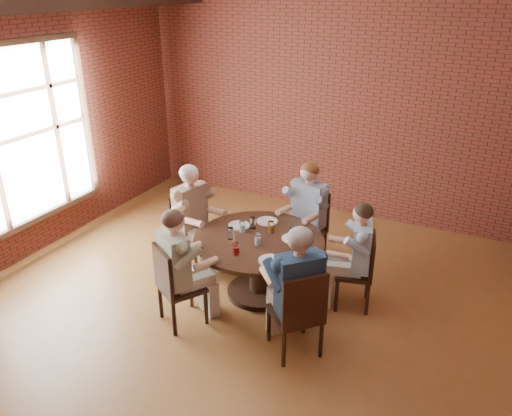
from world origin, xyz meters
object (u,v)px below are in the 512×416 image
at_px(dining_table, 259,255).
at_px(chair_e, 299,311).
at_px(chair_c, 190,228).
at_px(diner_c, 194,218).
at_px(diner_d, 180,268).
at_px(diner_a, 355,256).
at_px(chair_d, 174,283).
at_px(chair_b, 309,224).
at_px(diner_e, 296,291).
at_px(smartphone, 297,255).
at_px(diner_b, 306,214).
at_px(chair_a, 361,268).

bearing_deg(dining_table, chair_e, -43.85).
distance_m(chair_c, diner_c, 0.20).
bearing_deg(diner_d, diner_a, -113.12).
relative_size(chair_d, chair_e, 0.97).
distance_m(chair_b, diner_e, 1.88).
distance_m(diner_c, chair_e, 2.14).
xyz_separation_m(chair_d, smartphone, (1.10, 0.75, 0.24)).
xyz_separation_m(diner_a, chair_e, (-0.23, -1.08, -0.12)).
distance_m(diner_b, chair_c, 1.52).
height_order(diner_d, diner_e, diner_e).
relative_size(diner_b, chair_e, 1.41).
height_order(chair_a, chair_c, chair_c).
distance_m(chair_a, chair_d, 2.09).
xyz_separation_m(dining_table, chair_a, (1.14, 0.30, -0.03)).
relative_size(diner_d, chair_e, 1.38).
bearing_deg(diner_e, diner_a, -152.77).
bearing_deg(chair_a, smartphone, -66.81).
bearing_deg(chair_d, dining_table, -90.00).
distance_m(diner_a, chair_c, 2.20).
xyz_separation_m(dining_table, chair_d, (-0.56, -0.91, -0.02)).
relative_size(diner_c, smartphone, 9.57).
bearing_deg(chair_d, diner_c, -35.95).
relative_size(chair_a, diner_a, 0.71).
xyz_separation_m(dining_table, diner_c, (-1.04, 0.24, 0.17)).
distance_m(diner_b, chair_e, 1.88).
xyz_separation_m(diner_b, chair_c, (-1.33, -0.71, -0.17)).
xyz_separation_m(diner_a, chair_b, (-0.84, 0.78, -0.12)).
bearing_deg(diner_b, diner_c, -137.46).
bearing_deg(chair_a, diner_d, -70.25).
height_order(chair_d, chair_e, chair_e).
bearing_deg(diner_e, chair_a, -156.25).
bearing_deg(chair_c, dining_table, -90.00).
xyz_separation_m(diner_c, diner_d, (0.52, -1.07, -0.02)).
height_order(chair_c, diner_c, diner_c).
bearing_deg(diner_a, diner_e, -31.43).
bearing_deg(chair_a, chair_e, -30.51).
bearing_deg(smartphone, diner_b, 97.53).
distance_m(diner_c, chair_d, 1.26).
relative_size(chair_a, chair_b, 0.94).
xyz_separation_m(diner_d, smartphone, (1.05, 0.67, 0.08)).
distance_m(dining_table, diner_d, 1.00).
relative_size(chair_b, diner_d, 0.71).
height_order(chair_c, chair_e, chair_e).
bearing_deg(diner_c, diner_b, -46.63).
xyz_separation_m(diner_a, diner_d, (-1.58, -1.12, 0.04)).
bearing_deg(diner_d, smartphone, -116.01).
xyz_separation_m(diner_b, diner_d, (-0.72, -1.81, -0.02)).
bearing_deg(chair_e, diner_a, -148.35).
xyz_separation_m(chair_b, diner_b, (-0.02, -0.09, 0.17)).
height_order(chair_d, diner_d, diner_d).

